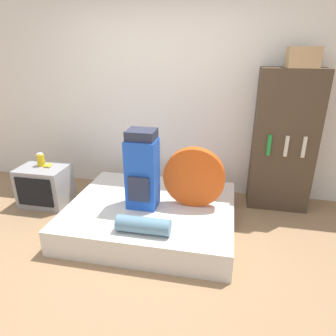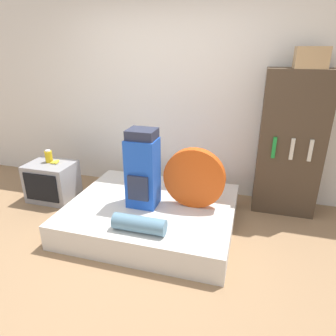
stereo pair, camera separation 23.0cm
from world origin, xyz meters
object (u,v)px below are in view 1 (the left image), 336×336
object	(u,v)px
backpack	(142,170)
television	(45,185)
canister	(41,160)
bookshelf	(284,142)
tent_bag	(194,177)
cardboard_box	(303,57)
sleeping_roll	(143,225)

from	to	relation	value
backpack	television	world-z (taller)	backpack
canister	bookshelf	distance (m)	3.04
tent_bag	cardboard_box	size ratio (longest dim) A/B	2.08
bookshelf	cardboard_box	size ratio (longest dim) A/B	5.35
tent_bag	sleeping_roll	world-z (taller)	tent_bag
backpack	bookshelf	distance (m)	1.77
backpack	canister	size ratio (longest dim) A/B	5.17
tent_bag	sleeping_roll	distance (m)	0.79
tent_bag	canister	bearing A→B (deg)	173.76
tent_bag	backpack	bearing A→B (deg)	-167.40
canister	cardboard_box	distance (m)	3.32
sleeping_roll	canister	distance (m)	1.82
canister	bookshelf	world-z (taller)	bookshelf
tent_bag	cardboard_box	xyz separation A→B (m)	(1.05, 0.71, 1.20)
canister	cardboard_box	xyz separation A→B (m)	(3.04, 0.49, 1.23)
sleeping_roll	canister	world-z (taller)	canister
bookshelf	tent_bag	bearing A→B (deg)	-143.32
backpack	canister	xyz separation A→B (m)	(-1.45, 0.34, -0.11)
sleeping_roll	bookshelf	bearing A→B (deg)	44.80
canister	sleeping_roll	bearing A→B (deg)	-28.20
tent_bag	sleeping_roll	bearing A→B (deg)	-121.70
cardboard_box	television	bearing A→B (deg)	-169.70
sleeping_roll	bookshelf	size ratio (longest dim) A/B	0.30
sleeping_roll	television	bearing A→B (deg)	152.79
canister	bookshelf	size ratio (longest dim) A/B	0.10
television	tent_bag	bearing A→B (deg)	-4.75
backpack	cardboard_box	size ratio (longest dim) A/B	2.68
tent_bag	television	size ratio (longest dim) A/B	1.12
tent_bag	cardboard_box	bearing A→B (deg)	33.89
television	cardboard_box	world-z (taller)	cardboard_box
cardboard_box	backpack	bearing A→B (deg)	-152.55
sleeping_roll	television	world-z (taller)	television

